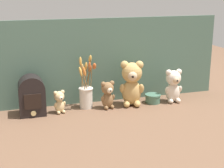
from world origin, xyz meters
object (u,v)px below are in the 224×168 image
Objects in this scene: teddy_bear_medium at (173,85)px; teddy_bear_small at (108,94)px; teddy_bear_tiny at (60,101)px; decorative_tin_tall at (153,98)px; vintage_radio at (32,95)px; flower_vase at (86,92)px; teddy_bear_large at (132,82)px.

teddy_bear_medium reaches higher than teddy_bear_small.
decorative_tin_tall is (0.62, 0.01, -0.04)m from teddy_bear_tiny.
teddy_bear_tiny is 1.38× the size of decorative_tin_tall.
vintage_radio reaches higher than decorative_tin_tall.
teddy_bear_medium reaches higher than teddy_bear_tiny.
teddy_bear_small is 0.47m from vintage_radio.
vintage_radio is at bearing -175.82° from flower_vase.
teddy_bear_small is at bearing -177.41° from decorative_tin_tall.
teddy_bear_small is at bearing -22.58° from flower_vase.
teddy_bear_medium is (0.29, -0.02, -0.04)m from teddy_bear_large.
vintage_radio is (-0.34, -0.02, 0.02)m from flower_vase.
teddy_bear_large is 1.31× the size of teddy_bear_medium.
teddy_bear_large reaches higher than vintage_radio.
flower_vase reaches higher than vintage_radio.
teddy_bear_tiny is 0.59× the size of vintage_radio.
teddy_bear_medium is 0.92m from vintage_radio.
flower_vase reaches higher than teddy_bear_tiny.
vintage_radio is 0.79m from decorative_tin_tall.
vintage_radio is at bearing 177.80° from teddy_bear_medium.
teddy_bear_tiny is 0.62m from decorative_tin_tall.
flower_vase is at bearing 171.69° from teddy_bear_large.
teddy_bear_tiny is 0.19m from flower_vase.
decorative_tin_tall is (0.32, 0.01, -0.06)m from teddy_bear_small.
teddy_bear_medium is at bearing -0.97° from teddy_bear_tiny.
teddy_bear_small is 0.14m from flower_vase.
teddy_bear_large is 0.20m from decorative_tin_tall.
teddy_bear_medium is at bearing -2.20° from vintage_radio.
teddy_bear_medium is at bearing -5.89° from flower_vase.
teddy_bear_tiny is at bearing 179.03° from teddy_bear_medium.
vintage_radio is (-0.16, 0.02, 0.05)m from teddy_bear_tiny.
teddy_bear_medium is 0.76m from teddy_bear_tiny.
teddy_bear_tiny is at bearing 178.89° from teddy_bear_small.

